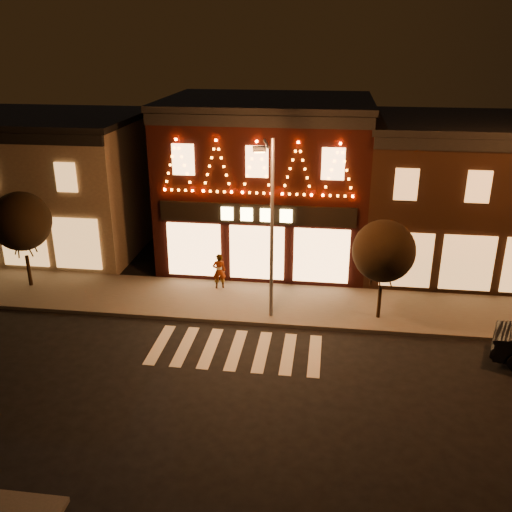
# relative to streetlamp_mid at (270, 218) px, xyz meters

# --- Properties ---
(ground) EXTENTS (120.00, 120.00, 0.00)m
(ground) POSITION_rel_streetlamp_mid_xyz_m (-0.99, -6.52, -4.53)
(ground) COLOR black
(ground) RESTS_ON ground
(sidewalk_far) EXTENTS (44.00, 4.00, 0.15)m
(sidewalk_far) POSITION_rel_streetlamp_mid_xyz_m (1.01, 1.48, -4.45)
(sidewalk_far) COLOR #47423D
(sidewalk_far) RESTS_ON ground
(building_left) EXTENTS (12.20, 8.28, 7.30)m
(building_left) POSITION_rel_streetlamp_mid_xyz_m (-13.99, 7.47, -0.87)
(building_left) COLOR #716150
(building_left) RESTS_ON ground
(building_pulp) EXTENTS (10.20, 8.34, 8.30)m
(building_pulp) POSITION_rel_streetlamp_mid_xyz_m (-0.99, 7.46, -0.36)
(building_pulp) COLOR black
(building_pulp) RESTS_ON ground
(building_right_a) EXTENTS (9.20, 8.28, 7.50)m
(building_right_a) POSITION_rel_streetlamp_mid_xyz_m (8.51, 7.47, -0.77)
(building_right_a) COLOR #311C11
(building_right_a) RESTS_ON ground
(streetlamp_mid) EXTENTS (0.64, 1.71, 7.46)m
(streetlamp_mid) POSITION_rel_streetlamp_mid_xyz_m (0.00, 0.00, 0.00)
(streetlamp_mid) COLOR #59595E
(streetlamp_mid) RESTS_ON sidewalk_far
(tree_left) EXTENTS (2.70, 2.70, 4.52)m
(tree_left) POSITION_rel_streetlamp_mid_xyz_m (-11.57, 1.76, -1.22)
(tree_left) COLOR black
(tree_left) RESTS_ON sidewalk_far
(tree_right) EXTENTS (2.54, 2.54, 4.24)m
(tree_right) POSITION_rel_streetlamp_mid_xyz_m (4.53, 0.67, -1.41)
(tree_right) COLOR black
(tree_right) RESTS_ON sidewalk_far
(pedestrian) EXTENTS (0.71, 0.58, 1.69)m
(pedestrian) POSITION_rel_streetlamp_mid_xyz_m (-2.65, 2.66, -3.54)
(pedestrian) COLOR gray
(pedestrian) RESTS_ON sidewalk_far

